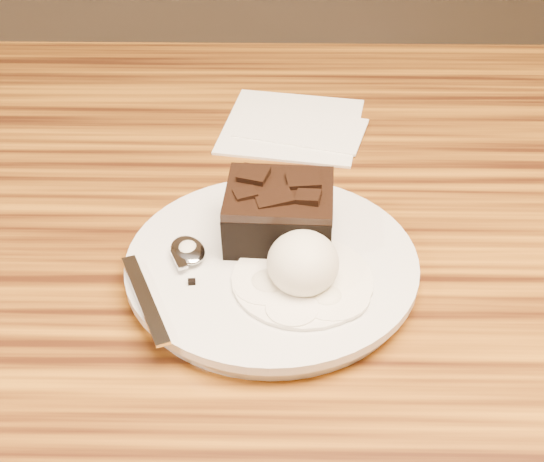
{
  "coord_description": "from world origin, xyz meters",
  "views": [
    {
      "loc": [
        -0.05,
        -0.54,
        1.16
      ],
      "look_at": [
        -0.06,
        -0.06,
        0.79
      ],
      "focal_mm": 49.8,
      "sensor_mm": 36.0,
      "label": 1
    }
  ],
  "objects_px": {
    "plate": "(272,268)",
    "brownie": "(279,216)",
    "spoon": "(188,252)",
    "napkin": "(292,125)",
    "ice_cream_scoop": "(303,263)"
  },
  "relations": [
    {
      "from": "plate",
      "to": "brownie",
      "type": "bearing_deg",
      "value": 79.71
    },
    {
      "from": "plate",
      "to": "brownie",
      "type": "relative_size",
      "value": 2.73
    },
    {
      "from": "ice_cream_scoop",
      "to": "napkin",
      "type": "bearing_deg",
      "value": 91.24
    },
    {
      "from": "ice_cream_scoop",
      "to": "napkin",
      "type": "height_order",
      "value": "ice_cream_scoop"
    },
    {
      "from": "plate",
      "to": "ice_cream_scoop",
      "type": "relative_size",
      "value": 4.0
    },
    {
      "from": "ice_cream_scoop",
      "to": "napkin",
      "type": "relative_size",
      "value": 0.41
    },
    {
      "from": "plate",
      "to": "spoon",
      "type": "distance_m",
      "value": 0.07
    },
    {
      "from": "plate",
      "to": "spoon",
      "type": "xyz_separation_m",
      "value": [
        -0.07,
        0.0,
        0.01
      ]
    },
    {
      "from": "plate",
      "to": "napkin",
      "type": "bearing_deg",
      "value": 85.8
    },
    {
      "from": "brownie",
      "to": "spoon",
      "type": "relative_size",
      "value": 0.56
    },
    {
      "from": "plate",
      "to": "ice_cream_scoop",
      "type": "height_order",
      "value": "ice_cream_scoop"
    },
    {
      "from": "spoon",
      "to": "napkin",
      "type": "xyz_separation_m",
      "value": [
        0.09,
        0.25,
        -0.02
      ]
    },
    {
      "from": "brownie",
      "to": "plate",
      "type": "bearing_deg",
      "value": -100.29
    },
    {
      "from": "brownie",
      "to": "spoon",
      "type": "height_order",
      "value": "brownie"
    },
    {
      "from": "plate",
      "to": "ice_cream_scoop",
      "type": "bearing_deg",
      "value": -49.56
    }
  ]
}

